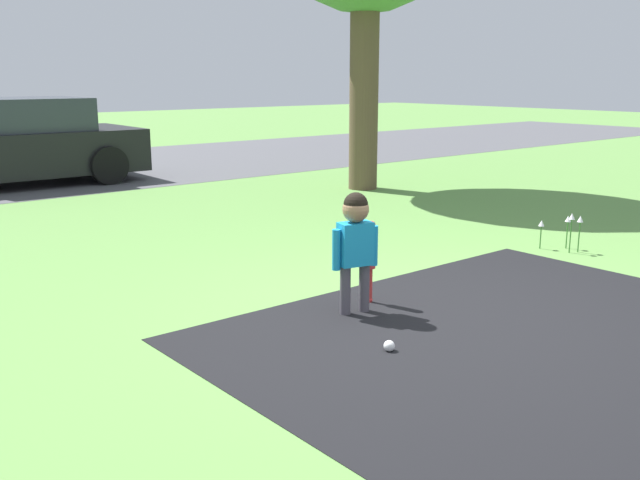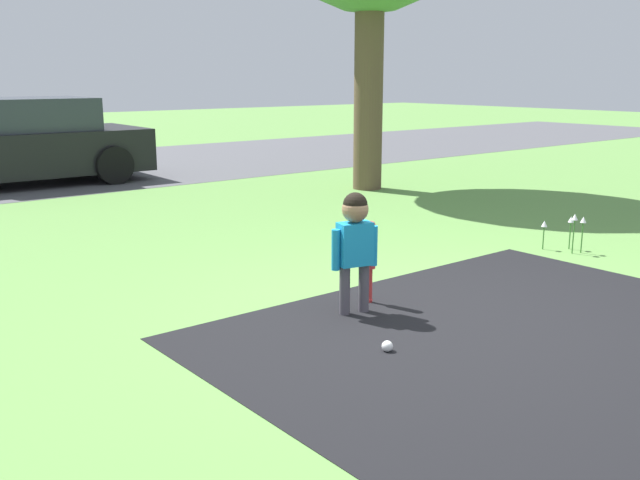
% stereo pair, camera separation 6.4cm
% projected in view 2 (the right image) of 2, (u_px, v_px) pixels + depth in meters
% --- Properties ---
extents(ground_plane, '(60.00, 60.00, 0.00)m').
position_uv_depth(ground_plane, '(442.00, 320.00, 5.11)').
color(ground_plane, '#5B8C42').
extents(street_strip, '(40.00, 6.00, 0.01)m').
position_uv_depth(street_strip, '(18.00, 174.00, 12.65)').
color(street_strip, '#4C4C51').
rests_on(street_strip, ground).
extents(child, '(0.36, 0.19, 0.90)m').
position_uv_depth(child, '(355.00, 236.00, 5.12)').
color(child, '#4C4751').
rests_on(child, ground).
extents(baseball_bat, '(0.07, 0.07, 0.64)m').
position_uv_depth(baseball_bat, '(371.00, 250.00, 5.40)').
color(baseball_bat, red).
rests_on(baseball_bat, ground).
extents(sports_ball, '(0.07, 0.07, 0.07)m').
position_uv_depth(sports_ball, '(387.00, 346.00, 4.51)').
color(sports_ball, white).
rests_on(sports_ball, ground).
extents(parked_car, '(3.94, 2.15, 1.36)m').
position_uv_depth(parked_car, '(20.00, 144.00, 11.40)').
color(parked_car, black).
rests_on(parked_car, ground).
extents(flower_bed, '(0.27, 0.39, 0.40)m').
position_uv_depth(flower_bed, '(568.00, 223.00, 7.03)').
color(flower_bed, '#38702D').
rests_on(flower_bed, ground).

